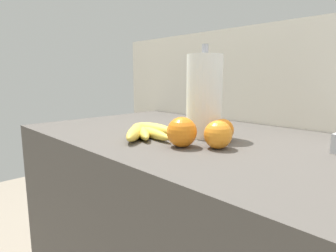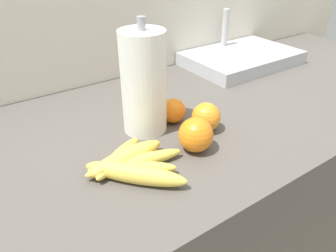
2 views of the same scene
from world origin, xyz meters
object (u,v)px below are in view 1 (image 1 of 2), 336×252
(orange_far_right, at_px, (218,135))
(orange_back_right, at_px, (182,132))
(paper_towel_roll, at_px, (204,96))
(orange_center, at_px, (222,130))
(banana_bunch, at_px, (146,131))

(orange_far_right, height_order, orange_back_right, orange_back_right)
(orange_back_right, height_order, paper_towel_roll, paper_towel_roll)
(orange_center, bearing_deg, paper_towel_roll, 171.69)
(orange_back_right, bearing_deg, orange_center, 75.97)
(orange_far_right, xyz_separation_m, orange_center, (-0.04, 0.08, -0.00))
(banana_bunch, distance_m, orange_center, 0.24)
(orange_far_right, relative_size, orange_center, 1.13)
(orange_far_right, relative_size, paper_towel_roll, 0.26)
(orange_back_right, distance_m, paper_towel_roll, 0.18)
(orange_far_right, height_order, paper_towel_roll, paper_towel_roll)
(banana_bunch, bearing_deg, orange_back_right, -4.50)
(orange_far_right, relative_size, orange_back_right, 0.92)
(orange_far_right, height_order, orange_center, orange_far_right)
(banana_bunch, distance_m, paper_towel_roll, 0.21)
(orange_back_right, height_order, orange_center, orange_back_right)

